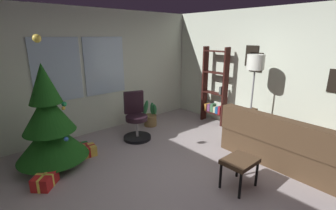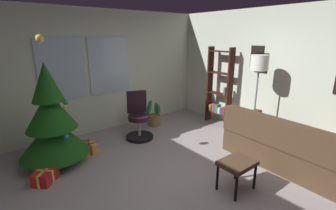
% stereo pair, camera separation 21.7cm
% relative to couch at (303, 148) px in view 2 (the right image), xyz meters
% --- Properties ---
extents(ground_plane, '(4.88, 5.59, 0.10)m').
position_rel_couch_xyz_m(ground_plane, '(-1.80, 0.69, -0.34)').
color(ground_plane, '#9F9595').
extents(wall_back_with_windows, '(4.88, 0.12, 2.59)m').
position_rel_couch_xyz_m(wall_back_with_windows, '(-1.82, 3.53, 1.01)').
color(wall_back_with_windows, silver).
rests_on(wall_back_with_windows, ground_plane).
extents(wall_right_with_frames, '(0.12, 5.59, 2.59)m').
position_rel_couch_xyz_m(wall_right_with_frames, '(0.69, 0.69, 1.01)').
color(wall_right_with_frames, silver).
rests_on(wall_right_with_frames, ground_plane).
extents(couch, '(1.80, 2.09, 0.85)m').
position_rel_couch_xyz_m(couch, '(0.00, 0.00, 0.00)').
color(couch, '#493422').
rests_on(couch, ground_plane).
extents(footstool, '(0.47, 0.37, 0.43)m').
position_rel_couch_xyz_m(footstool, '(-1.40, 0.26, 0.08)').
color(footstool, '#493422').
rests_on(footstool, ground_plane).
extents(holiday_tree, '(1.09, 1.09, 2.07)m').
position_rel_couch_xyz_m(holiday_tree, '(-3.15, 2.56, 0.42)').
color(holiday_tree, '#4C331E').
rests_on(holiday_tree, ground_plane).
extents(gift_box_red, '(0.41, 0.41, 0.19)m').
position_rel_couch_xyz_m(gift_box_red, '(-3.43, 2.07, -0.20)').
color(gift_box_red, red).
rests_on(gift_box_red, ground_plane).
extents(gift_box_green, '(0.31, 0.28, 0.15)m').
position_rel_couch_xyz_m(gift_box_green, '(-2.63, 2.77, -0.22)').
color(gift_box_green, '#1E722D').
rests_on(gift_box_green, ground_plane).
extents(gift_box_gold, '(0.29, 0.26, 0.19)m').
position_rel_couch_xyz_m(gift_box_gold, '(-2.59, 2.54, -0.20)').
color(gift_box_gold, gold).
rests_on(gift_box_gold, ground_plane).
extents(office_chair, '(0.56, 0.58, 0.97)m').
position_rel_couch_xyz_m(office_chair, '(-1.52, 2.59, 0.09)').
color(office_chair, black).
rests_on(office_chair, ground_plane).
extents(bookshelf, '(0.18, 0.64, 1.81)m').
position_rel_couch_xyz_m(bookshelf, '(0.42, 2.13, 0.51)').
color(bookshelf, black).
rests_on(bookshelf, ground_plane).
extents(floor_lamp, '(0.32, 0.32, 1.71)m').
position_rel_couch_xyz_m(floor_lamp, '(0.14, 1.01, 1.14)').
color(floor_lamp, slate).
rests_on(floor_lamp, ground_plane).
extents(potted_plant, '(0.39, 0.29, 0.65)m').
position_rel_couch_xyz_m(potted_plant, '(-0.87, 2.98, -0.08)').
color(potted_plant, olive).
rests_on(potted_plant, ground_plane).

